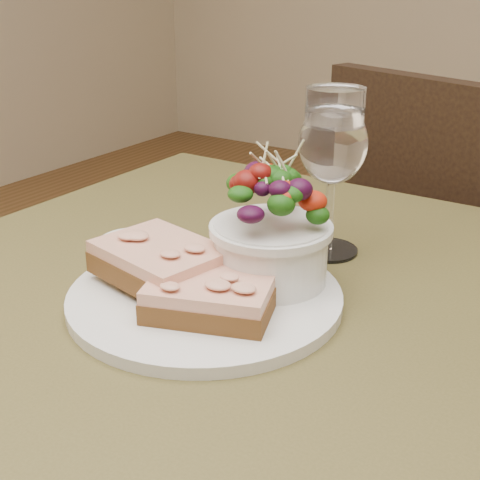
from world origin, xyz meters
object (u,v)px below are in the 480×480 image
Objects in this scene: wine_glass at (333,148)px; cafe_table at (251,384)px; sandwich_front at (211,296)px; ramekin at (132,253)px; salad_bowl at (271,226)px; dinner_plate at (205,297)px; sandwich_back at (161,261)px; chair_far at (460,381)px.

cafe_table is at bearing -93.89° from wine_glass.
sandwich_front is at bearing -94.43° from wine_glass.
wine_glass is (0.14, 0.18, 0.09)m from ramekin.
salad_bowl is (0.01, 0.09, 0.04)m from sandwich_front.
ramekin reaches higher than sandwich_front.
salad_bowl is at bearing -92.19° from wine_glass.
salad_bowl reaches higher than ramekin.
sandwich_back reaches higher than dinner_plate.
cafe_table is 2.96× the size of dinner_plate.
chair_far is 6.68× the size of sandwich_front.
wine_glass is (0.01, 0.15, 0.22)m from cafe_table.
cafe_table is at bearing 41.81° from dinner_plate.
dinner_plate is 1.91× the size of sandwich_back.
salad_bowl reaches higher than cafe_table.
salad_bowl is at bearing 78.40° from cafe_table.
ramekin is (-0.05, 0.01, -0.01)m from sandwich_back.
ramekin is 0.24m from wine_glass.
salad_bowl is (0.09, 0.07, 0.03)m from sandwich_back.
sandwich_back is 0.23m from wine_glass.
dinner_plate is at bearing -104.03° from wine_glass.
cafe_table is 13.36× the size of ramekin.
wine_glass is at bearing 86.11° from cafe_table.
wine_glass is at bearing 66.03° from sandwich_front.
chair_far is at bearing 83.80° from wine_glass.
sandwich_back is at bearing -167.89° from dinner_plate.
ramekin is (-0.19, -0.70, 0.49)m from chair_far.
sandwich_back is 0.12m from salad_bowl.
sandwich_front is at bearing 102.73° from chair_far.
chair_far is at bearing 84.55° from salad_bowl.
ramekin is (-0.13, -0.03, 0.13)m from cafe_table.
salad_bowl is (-0.06, -0.64, 0.53)m from chair_far.
chair_far reaches higher than cafe_table.
sandwich_back is (-0.08, 0.02, 0.01)m from sandwich_front.
salad_bowl is at bearing 55.04° from dinner_plate.
chair_far is 0.88m from sandwich_back.
cafe_table is at bearing -101.60° from salad_bowl.
chair_far reaches higher than ramekin.
ramekin is 0.15m from salad_bowl.
wine_glass is at bearing 52.95° from ramekin.
cafe_table is 0.27m from wine_glass.
chair_far is at bearing 84.31° from cafe_table.
sandwich_back reaches higher than sandwich_front.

